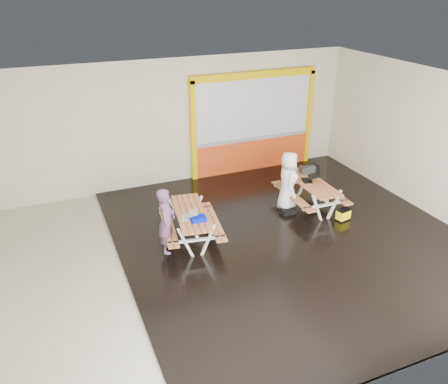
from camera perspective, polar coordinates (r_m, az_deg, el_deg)
name	(u,v)px	position (r m, az deg, el deg)	size (l,w,h in m)	color
room	(241,176)	(9.14, 2.18, 1.99)	(10.02, 8.02, 3.52)	beige
deck	(290,237)	(10.47, 8.28, -5.64)	(7.50, 7.98, 0.05)	black
kiosk	(253,125)	(13.47, 3.70, 8.43)	(3.88, 0.16, 3.00)	#DA4717
picnic_table_left	(191,219)	(10.03, -4.18, -3.38)	(1.50, 1.99, 0.73)	#BF7546
picnic_table_right	(311,188)	(11.60, 10.87, 0.48)	(1.31, 1.89, 0.75)	#BF7546
person_left	(166,221)	(9.57, -7.26, -3.63)	(0.54, 0.35, 1.47)	#6A486B
person_right	(288,182)	(11.35, 8.05, 1.29)	(0.76, 0.49, 1.55)	white
laptop_left	(189,216)	(9.69, -4.44, -3.01)	(0.44, 0.42, 0.15)	silver
laptop_right	(309,179)	(11.56, 10.66, 1.62)	(0.45, 0.43, 0.16)	black
blue_pouch	(198,219)	(9.57, -3.25, -3.37)	(0.31, 0.22, 0.09)	#0012D2
toolbox	(307,169)	(12.03, 10.42, 2.83)	(0.40, 0.20, 0.23)	black
backpack	(314,172)	(12.31, 11.20, 2.49)	(0.29, 0.20, 0.47)	black
dark_case	(288,211)	(11.39, 8.03, -2.37)	(0.34, 0.26, 0.13)	black
fluke_bag	(343,215)	(11.32, 14.78, -2.78)	(0.37, 0.28, 0.29)	black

